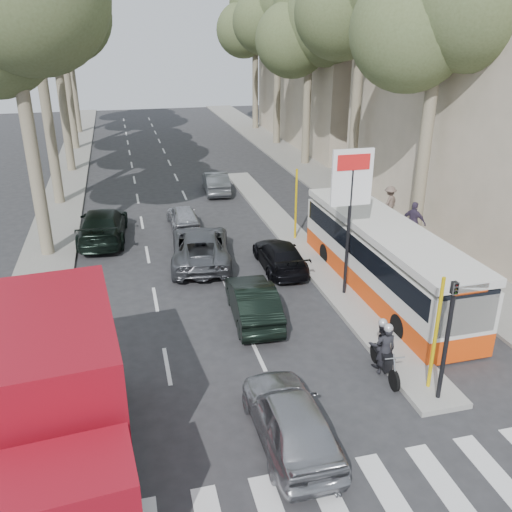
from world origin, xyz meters
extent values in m
plane|color=#28282B|center=(0.00, 0.00, 0.00)|extent=(120.00, 120.00, 0.00)
cube|color=gray|center=(8.60, 25.00, 0.06)|extent=(3.20, 70.00, 0.12)
cube|color=gray|center=(-8.00, 28.00, 0.06)|extent=(2.40, 64.00, 0.12)
cube|color=gray|center=(3.25, 11.00, 0.08)|extent=(1.50, 26.00, 0.16)
cube|color=#B7A88E|center=(15.50, 34.00, 8.00)|extent=(11.00, 20.00, 16.00)
cylinder|color=yellow|center=(3.25, -1.00, 1.75)|extent=(0.10, 0.10, 3.50)
cylinder|color=yellow|center=(3.25, 5.00, 1.75)|extent=(0.10, 0.10, 3.50)
cylinder|color=yellow|center=(3.25, 11.00, 1.75)|extent=(0.10, 0.10, 3.50)
cylinder|color=black|center=(3.25, 5.00, 2.60)|extent=(0.12, 0.12, 5.20)
cube|color=white|center=(3.25, 5.00, 4.60)|extent=(1.50, 0.10, 2.00)
cube|color=red|center=(3.25, 4.94, 5.15)|extent=(1.20, 0.02, 0.55)
cylinder|color=black|center=(3.25, -1.50, 1.60)|extent=(0.12, 0.12, 3.20)
imported|color=black|center=(3.25, -1.50, 3.10)|extent=(0.16, 0.41, 1.00)
cylinder|color=black|center=(-7.60, -1.00, 1.60)|extent=(0.12, 0.12, 3.20)
cylinder|color=#6B604C|center=(-8.00, 12.00, 4.20)|extent=(0.56, 0.56, 8.40)
cylinder|color=#6B604C|center=(-8.10, 20.00, 4.48)|extent=(0.56, 0.56, 8.96)
sphere|color=#47522E|center=(-9.10, 20.60, 9.92)|extent=(5.20, 5.20, 5.20)
cylinder|color=#6B604C|center=(-7.90, 28.00, 4.06)|extent=(0.56, 0.56, 8.12)
sphere|color=#47522E|center=(-8.90, 28.60, 8.99)|extent=(5.20, 5.20, 5.20)
sphere|color=#47522E|center=(-7.00, 27.20, 10.15)|extent=(5.80, 5.80, 5.80)
cylinder|color=#6B604C|center=(-8.00, 36.00, 4.76)|extent=(0.56, 0.56, 9.52)
sphere|color=#47522E|center=(-9.00, 36.60, 10.54)|extent=(5.20, 5.20, 5.20)
cylinder|color=#6B604C|center=(-8.10, 44.00, 4.34)|extent=(0.56, 0.56, 8.68)
sphere|color=#47522E|center=(-9.10, 44.60, 9.61)|extent=(5.20, 5.20, 5.20)
sphere|color=#47522E|center=(-7.20, 43.20, 10.85)|extent=(5.80, 5.80, 5.80)
cylinder|color=#6B604C|center=(9.00, 10.00, 4.20)|extent=(0.56, 0.56, 8.40)
sphere|color=#47522E|center=(8.00, 10.60, 9.30)|extent=(5.20, 5.20, 5.20)
cylinder|color=#6B604C|center=(9.10, 18.00, 4.62)|extent=(0.56, 0.56, 9.24)
sphere|color=#47522E|center=(8.10, 18.60, 10.23)|extent=(5.20, 5.20, 5.20)
cylinder|color=#6B604C|center=(8.90, 26.00, 3.92)|extent=(0.56, 0.56, 7.84)
sphere|color=#47522E|center=(7.90, 26.60, 8.68)|extent=(5.20, 5.20, 5.20)
sphere|color=#47522E|center=(9.80, 25.20, 9.80)|extent=(5.80, 5.80, 5.80)
sphere|color=#47522E|center=(9.10, 27.10, 10.92)|extent=(4.80, 4.80, 4.80)
cylinder|color=#6B604C|center=(9.00, 34.00, 4.48)|extent=(0.56, 0.56, 8.96)
sphere|color=#47522E|center=(8.00, 34.60, 9.92)|extent=(5.20, 5.20, 5.20)
sphere|color=#47522E|center=(9.90, 33.20, 11.20)|extent=(5.80, 5.80, 5.80)
cylinder|color=#6B604C|center=(9.10, 42.00, 4.20)|extent=(0.56, 0.56, 8.40)
sphere|color=#47522E|center=(8.10, 42.60, 9.30)|extent=(5.20, 5.20, 5.20)
sphere|color=#47522E|center=(10.00, 41.20, 10.50)|extent=(5.80, 5.80, 5.80)
sphere|color=#47522E|center=(9.30, 43.10, 11.70)|extent=(4.80, 4.80, 4.80)
imported|color=#9EA0A6|center=(-1.10, -2.00, 0.71)|extent=(1.70, 4.16, 1.41)
imported|color=black|center=(-0.50, 4.18, 0.68)|extent=(1.67, 4.18, 1.35)
imported|color=#515359|center=(-1.49, 9.54, 0.73)|extent=(3.10, 5.52, 1.46)
imported|color=black|center=(1.63, 8.10, 0.59)|extent=(1.74, 4.11, 1.18)
imported|color=#ABADB3|center=(-1.67, 14.24, 0.59)|extent=(1.51, 3.49, 1.17)
imported|color=#52565A|center=(1.10, 20.12, 0.65)|extent=(1.65, 4.06, 1.31)
imported|color=black|center=(-5.59, 13.39, 0.76)|extent=(2.50, 5.37, 1.52)
cube|color=black|center=(-6.23, -1.87, 0.63)|extent=(3.13, 7.08, 0.29)
cylinder|color=black|center=(-7.56, 0.08, 0.52)|extent=(0.44, 1.06, 1.03)
cylinder|color=black|center=(-5.27, 0.29, 0.52)|extent=(0.44, 1.06, 1.03)
cube|color=maroon|center=(-6.31, -0.96, 2.24)|extent=(3.06, 5.04, 2.87)
cube|color=#E2410C|center=(4.80, 5.11, 0.50)|extent=(2.39, 10.42, 0.81)
cube|color=silver|center=(4.80, 5.11, 1.58)|extent=(2.39, 10.42, 1.36)
cube|color=black|center=(4.80, 5.11, 1.85)|extent=(2.40, 10.00, 0.77)
cube|color=silver|center=(4.80, 5.11, 2.58)|extent=(2.39, 10.42, 0.27)
cube|color=black|center=(4.87, -0.05, 1.72)|extent=(1.99, 0.09, 1.36)
cube|color=#E2410C|center=(4.87, -0.05, 2.51)|extent=(1.09, 0.07, 0.29)
cylinder|color=black|center=(3.83, 1.78, 0.41)|extent=(0.26, 0.87, 0.87)
cylinder|color=black|center=(5.85, 1.80, 0.41)|extent=(0.26, 0.87, 0.87)
cylinder|color=black|center=(3.75, 8.22, 0.41)|extent=(0.26, 0.87, 0.87)
cylinder|color=black|center=(5.77, 8.24, 0.41)|extent=(0.26, 0.87, 0.87)
cylinder|color=black|center=(2.35, -0.72, 0.30)|extent=(0.14, 0.61, 0.60)
cylinder|color=black|center=(2.45, 0.69, 0.30)|extent=(0.14, 0.61, 0.60)
cylinder|color=silver|center=(2.36, -0.66, 0.66)|extent=(0.08, 0.38, 0.75)
cube|color=black|center=(2.40, 0.03, 0.42)|extent=(0.26, 0.72, 0.28)
cube|color=black|center=(2.39, -0.16, 0.68)|extent=(0.31, 0.44, 0.21)
cube|color=black|center=(2.42, 0.31, 0.62)|extent=(0.31, 0.63, 0.11)
cylinder|color=silver|center=(2.36, -0.60, 0.96)|extent=(0.58, 0.08, 0.04)
imported|color=black|center=(2.40, 0.03, 0.84)|extent=(0.60, 0.42, 1.58)
imported|color=black|center=(2.43, 0.40, 0.79)|extent=(0.75, 0.45, 1.48)
sphere|color=#B2B2B7|center=(2.40, -0.02, 1.58)|extent=(0.26, 0.26, 0.26)
sphere|color=#B2B2B7|center=(2.43, 0.38, 1.52)|extent=(0.26, 0.26, 0.26)
imported|color=#3D324C|center=(8.36, 9.15, 1.11)|extent=(1.18, 1.25, 1.98)
imported|color=#6A5950|center=(8.98, 12.72, 0.98)|extent=(1.21, 0.99, 1.72)
camera|label=1|loc=(-4.47, -11.95, 9.34)|focal=38.00mm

